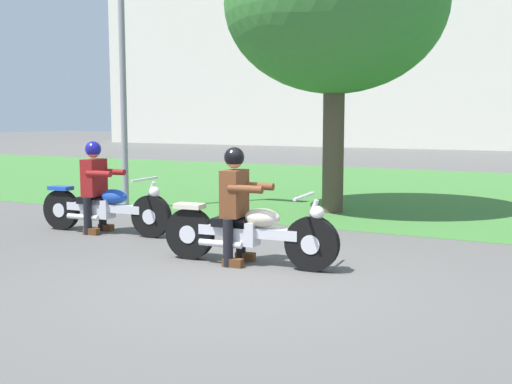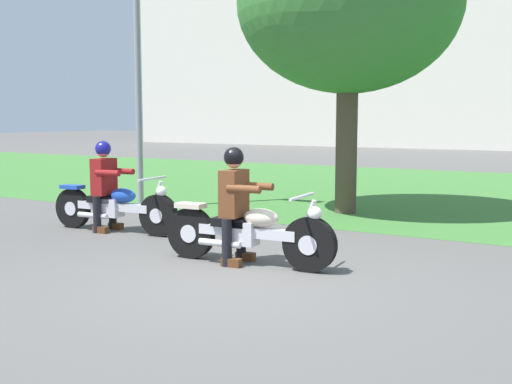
{
  "view_description": "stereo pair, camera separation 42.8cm",
  "coord_description": "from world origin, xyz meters",
  "px_view_note": "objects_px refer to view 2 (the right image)",
  "views": [
    {
      "loc": [
        3.09,
        -5.59,
        1.73
      ],
      "look_at": [
        -0.29,
        1.01,
        0.85
      ],
      "focal_mm": 43.59,
      "sensor_mm": 36.0,
      "label": 1
    },
    {
      "loc": [
        3.47,
        -5.38,
        1.73
      ],
      "look_at": [
        -0.29,
        1.01,
        0.85
      ],
      "focal_mm": 43.59,
      "sensor_mm": 36.0,
      "label": 2
    }
  ],
  "objects_px": {
    "tree_roadside": "(349,4)",
    "motorcycle_follow": "(114,207)",
    "motorcycle_lead": "(248,232)",
    "streetlight_pole": "(141,15)",
    "rider_lead": "(235,196)",
    "rider_follow": "(105,179)"
  },
  "relations": [
    {
      "from": "motorcycle_follow",
      "to": "streetlight_pole",
      "type": "xyz_separation_m",
      "value": [
        -1.24,
        2.16,
        3.26
      ]
    },
    {
      "from": "streetlight_pole",
      "to": "motorcycle_lead",
      "type": "bearing_deg",
      "value": -35.8
    },
    {
      "from": "streetlight_pole",
      "to": "rider_lead",
      "type": "bearing_deg",
      "value": -37.03
    },
    {
      "from": "motorcycle_follow",
      "to": "tree_roadside",
      "type": "distance_m",
      "value": 5.44
    },
    {
      "from": "tree_roadside",
      "to": "streetlight_pole",
      "type": "distance_m",
      "value": 3.83
    },
    {
      "from": "rider_lead",
      "to": "motorcycle_follow",
      "type": "height_order",
      "value": "rider_lead"
    },
    {
      "from": "motorcycle_follow",
      "to": "streetlight_pole",
      "type": "bearing_deg",
      "value": 115.91
    },
    {
      "from": "motorcycle_lead",
      "to": "tree_roadside",
      "type": "xyz_separation_m",
      "value": [
        -0.56,
        4.41,
        3.36
      ]
    },
    {
      "from": "rider_lead",
      "to": "motorcycle_follow",
      "type": "bearing_deg",
      "value": 159.35
    },
    {
      "from": "tree_roadside",
      "to": "streetlight_pole",
      "type": "relative_size",
      "value": 0.92
    },
    {
      "from": "tree_roadside",
      "to": "streetlight_pole",
      "type": "height_order",
      "value": "streetlight_pole"
    },
    {
      "from": "motorcycle_lead",
      "to": "tree_roadside",
      "type": "height_order",
      "value": "tree_roadside"
    },
    {
      "from": "motorcycle_lead",
      "to": "rider_lead",
      "type": "xyz_separation_m",
      "value": [
        -0.17,
        -0.01,
        0.43
      ]
    },
    {
      "from": "tree_roadside",
      "to": "motorcycle_lead",
      "type": "bearing_deg",
      "value": -82.69
    },
    {
      "from": "rider_lead",
      "to": "rider_follow",
      "type": "bearing_deg",
      "value": 160.45
    },
    {
      "from": "motorcycle_follow",
      "to": "streetlight_pole",
      "type": "height_order",
      "value": "streetlight_pole"
    },
    {
      "from": "rider_follow",
      "to": "streetlight_pole",
      "type": "xyz_separation_m",
      "value": [
        -1.07,
        2.17,
        2.84
      ]
    },
    {
      "from": "motorcycle_follow",
      "to": "rider_follow",
      "type": "distance_m",
      "value": 0.46
    },
    {
      "from": "tree_roadside",
      "to": "motorcycle_follow",
      "type": "bearing_deg",
      "value": -122.72
    },
    {
      "from": "motorcycle_follow",
      "to": "tree_roadside",
      "type": "relative_size",
      "value": 0.42
    },
    {
      "from": "streetlight_pole",
      "to": "tree_roadside",
      "type": "bearing_deg",
      "value": 22.04
    },
    {
      "from": "rider_lead",
      "to": "motorcycle_follow",
      "type": "relative_size",
      "value": 0.61
    }
  ]
}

